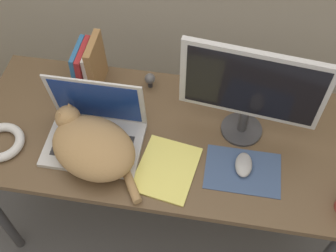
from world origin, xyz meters
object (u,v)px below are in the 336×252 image
Objects in this scene: computer_mouse at (244,165)px; webcam at (150,79)px; cat at (92,146)px; cable_coil at (1,142)px; book_row at (89,65)px; notepad at (167,169)px; external_monitor at (251,90)px; laptop at (95,131)px.

computer_mouse is 0.54m from webcam.
cat reaches higher than cable_coil.
cable_coil is 2.54× the size of webcam.
computer_mouse is 1.52× the size of webcam.
webcam is (0.50, 0.39, 0.03)m from cable_coil.
notepad is at bearing -44.33° from book_row.
book_row is (-0.65, 0.15, -0.14)m from external_monitor.
computer_mouse is at bearing 4.60° from cat.
cable_coil is (-0.35, -0.09, -0.03)m from laptop.
laptop is at bearing 100.55° from cat.
laptop is at bearing -116.92° from webcam.
external_monitor reaches higher than cable_coil.
cat is at bearing -73.26° from book_row.
notepad is at bearing -0.53° from cable_coil.
laptop is 5.21× the size of webcam.
notepad is (0.64, -0.01, -0.01)m from cable_coil.
cat is 5.85× the size of webcam.
external_monitor is at bearing 13.51° from laptop.
cable_coil is at bearing -142.28° from webcam.
computer_mouse is 0.60× the size of cable_coil.
laptop is at bearing -71.58° from book_row.
notepad is (0.28, -0.01, -0.07)m from cat.
laptop reaches higher than computer_mouse.
external_monitor is 1.80× the size of notepad.
notepad is at bearing -168.64° from computer_mouse.
cat is at bearing 177.71° from notepad.
book_row is 3.28× the size of webcam.
external_monitor is at bearing 21.69° from cat.
external_monitor reaches higher than cat.
laptop is 0.89× the size of cat.
cable_coil is 0.64m from notepad.
book_row is 1.29× the size of cable_coil.
cat is (0.02, -0.08, 0.02)m from laptop.
book_row is 0.46m from cable_coil.
notepad is 4.03× the size of webcam.
computer_mouse is at bearing -25.89° from book_row.
cat is at bearing -79.45° from laptop.
laptop is 0.31m from book_row.
notepad is at bearing -70.83° from webcam.
external_monitor reaches higher than notepad.
external_monitor is at bearing -13.32° from book_row.
webcam is at bearing 63.08° from laptop.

